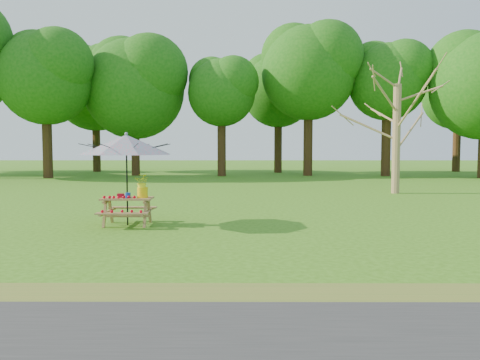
{
  "coord_description": "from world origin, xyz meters",
  "views": [
    {
      "loc": [
        4.28,
        -8.56,
        1.89
      ],
      "look_at": [
        4.24,
        2.67,
        1.1
      ],
      "focal_mm": 35.0,
      "sensor_mm": 36.0,
      "label": 1
    }
  ],
  "objects_px": {
    "patio_umbrella": "(126,145)",
    "flower_bucket": "(142,185)",
    "picnic_table": "(127,212)",
    "bare_tree": "(399,38)"
  },
  "relations": [
    {
      "from": "patio_umbrella",
      "to": "flower_bucket",
      "type": "xyz_separation_m",
      "value": [
        0.37,
        0.01,
        -0.97
      ]
    },
    {
      "from": "patio_umbrella",
      "to": "flower_bucket",
      "type": "distance_m",
      "value": 1.04
    },
    {
      "from": "picnic_table",
      "to": "flower_bucket",
      "type": "height_order",
      "value": "flower_bucket"
    },
    {
      "from": "flower_bucket",
      "to": "patio_umbrella",
      "type": "bearing_deg",
      "value": -177.85
    },
    {
      "from": "bare_tree",
      "to": "patio_umbrella",
      "type": "relative_size",
      "value": 3.67
    },
    {
      "from": "bare_tree",
      "to": "flower_bucket",
      "type": "height_order",
      "value": "bare_tree"
    },
    {
      "from": "flower_bucket",
      "to": "picnic_table",
      "type": "bearing_deg",
      "value": -177.42
    },
    {
      "from": "picnic_table",
      "to": "patio_umbrella",
      "type": "distance_m",
      "value": 1.62
    },
    {
      "from": "picnic_table",
      "to": "flower_bucket",
      "type": "relative_size",
      "value": 2.31
    },
    {
      "from": "flower_bucket",
      "to": "bare_tree",
      "type": "bearing_deg",
      "value": 42.27
    }
  ]
}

